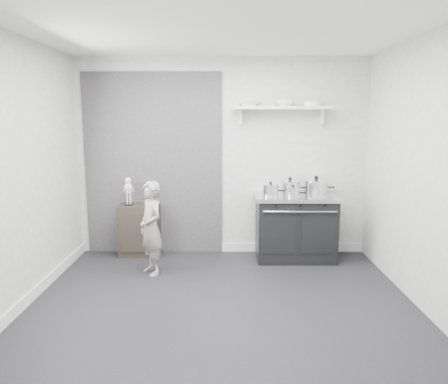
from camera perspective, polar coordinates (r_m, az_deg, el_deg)
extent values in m
plane|color=black|center=(4.64, -0.41, -14.41)|extent=(4.00, 4.00, 0.00)
cube|color=#A2A2A0|center=(6.06, -0.27, 4.58)|extent=(4.00, 0.02, 2.70)
cube|color=#A2A2A0|center=(2.49, -0.83, -3.08)|extent=(4.00, 0.02, 2.70)
cube|color=#A2A2A0|center=(4.73, -25.46, 2.12)|extent=(0.02, 3.60, 2.70)
cube|color=#A2A2A0|center=(4.70, 24.80, 2.12)|extent=(0.02, 3.60, 2.70)
cube|color=silver|center=(4.30, -0.45, 20.46)|extent=(4.00, 3.60, 0.02)
cube|color=black|center=(6.14, -9.19, 3.58)|extent=(1.90, 0.02, 2.50)
cube|color=silver|center=(6.36, 8.86, -7.15)|extent=(2.00, 0.03, 0.12)
cube|color=silver|center=(5.04, -24.14, -12.55)|extent=(0.03, 3.60, 0.12)
cube|color=silver|center=(5.95, 7.59, 10.86)|extent=(1.30, 0.26, 0.04)
cube|color=silver|center=(5.97, 2.16, 9.78)|extent=(0.03, 0.12, 0.20)
cube|color=silver|center=(6.11, 12.67, 9.55)|extent=(0.03, 0.12, 0.20)
cube|color=black|center=(5.98, 9.28, -4.76)|extent=(1.03, 0.62, 0.82)
cube|color=silver|center=(5.88, 9.39, -0.62)|extent=(1.09, 0.66, 0.05)
cube|color=black|center=(5.64, 7.28, -5.37)|extent=(0.43, 0.02, 0.54)
cube|color=black|center=(5.73, 12.23, -5.30)|extent=(0.43, 0.02, 0.54)
cylinder|color=silver|center=(5.58, 9.91, -2.56)|extent=(0.93, 0.02, 0.02)
cylinder|color=black|center=(5.53, 6.75, -1.71)|extent=(0.04, 0.03, 0.04)
cylinder|color=black|center=(5.58, 9.91, -1.70)|extent=(0.04, 0.03, 0.04)
cylinder|color=black|center=(5.64, 13.01, -1.68)|extent=(0.04, 0.03, 0.04)
cube|color=black|center=(6.16, -10.99, -4.92)|extent=(0.55, 0.32, 0.71)
imported|color=gray|center=(5.37, -9.49, -4.68)|extent=(0.46, 0.50, 1.14)
cylinder|color=silver|center=(5.75, 6.10, 0.18)|extent=(0.21, 0.21, 0.14)
cylinder|color=silver|center=(5.74, 6.11, 0.95)|extent=(0.21, 0.21, 0.02)
sphere|color=black|center=(5.73, 6.12, 1.21)|extent=(0.04, 0.04, 0.04)
cylinder|color=black|center=(5.77, 7.52, 0.18)|extent=(0.10, 0.02, 0.02)
cylinder|color=silver|center=(5.95, 8.59, 0.56)|extent=(0.27, 0.27, 0.16)
cylinder|color=silver|center=(5.93, 8.61, 1.42)|extent=(0.28, 0.28, 0.02)
sphere|color=black|center=(5.93, 8.62, 1.72)|extent=(0.05, 0.05, 0.05)
cylinder|color=black|center=(5.97, 10.25, 0.56)|extent=(0.10, 0.02, 0.02)
cylinder|color=silver|center=(6.04, 11.93, 0.62)|extent=(0.32, 0.32, 0.17)
cylinder|color=silver|center=(6.02, 11.96, 1.49)|extent=(0.33, 0.33, 0.02)
sphere|color=black|center=(6.02, 11.97, 1.83)|extent=(0.06, 0.06, 0.06)
cylinder|color=black|center=(6.08, 13.78, 0.62)|extent=(0.10, 0.02, 0.02)
cylinder|color=silver|center=(5.70, 9.00, -0.11)|extent=(0.18, 0.18, 0.12)
cylinder|color=silver|center=(5.69, 9.01, 0.54)|extent=(0.18, 0.18, 0.02)
sphere|color=black|center=(5.68, 9.02, 0.77)|extent=(0.03, 0.03, 0.03)
cylinder|color=black|center=(5.72, 10.26, -0.11)|extent=(0.10, 0.02, 0.02)
imported|color=white|center=(5.91, 3.32, 11.45)|extent=(0.28, 0.28, 0.07)
imported|color=white|center=(5.96, 7.99, 11.41)|extent=(0.24, 0.24, 0.08)
cylinder|color=white|center=(6.02, 11.49, 11.21)|extent=(0.24, 0.24, 0.06)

